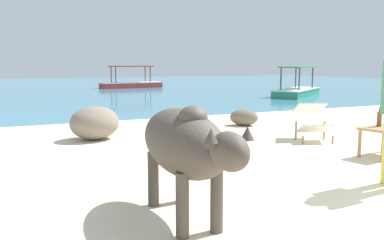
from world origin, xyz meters
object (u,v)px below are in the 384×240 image
(bottle, at_px, (379,119))
(boat_red, at_px, (131,83))
(cow, at_px, (184,144))
(boat_green, at_px, (297,90))
(deck_chair_near, at_px, (311,119))

(bottle, bearing_deg, boat_red, 84.65)
(cow, relative_size, boat_red, 0.49)
(boat_red, xyz_separation_m, boat_green, (4.78, -9.27, 0.00))
(cow, bearing_deg, deck_chair_near, 127.65)
(boat_red, bearing_deg, deck_chair_near, 78.93)
(cow, distance_m, boat_green, 15.06)
(deck_chair_near, bearing_deg, boat_green, 164.63)
(cow, height_order, boat_red, boat_red)
(cow, distance_m, boat_red, 21.04)
(cow, relative_size, deck_chair_near, 2.01)
(bottle, bearing_deg, boat_green, 56.55)
(bottle, relative_size, deck_chair_near, 0.33)
(boat_red, relative_size, boat_green, 1.02)
(deck_chair_near, relative_size, boat_green, 0.25)
(cow, bearing_deg, boat_red, 167.73)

